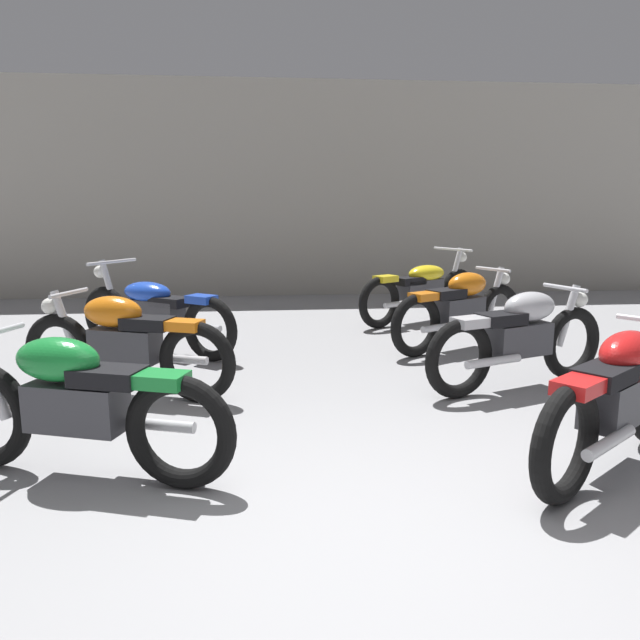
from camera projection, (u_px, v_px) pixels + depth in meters
ground_plane at (379, 545)px, 2.98m from camera, size 60.00×60.00×0.00m
back_wall at (289, 190)px, 10.67m from camera, size 13.31×0.24×3.60m
motorcycle_left_row_0 at (75, 403)px, 3.64m from camera, size 1.90×0.76×0.88m
motorcycle_left_row_1 at (124, 342)px, 5.19m from camera, size 1.88×0.82×0.88m
motorcycle_left_row_2 at (154, 311)px, 6.69m from camera, size 1.83×1.35×0.97m
motorcycle_right_row_0 at (618, 396)px, 3.76m from camera, size 1.63×1.28×0.88m
motorcycle_right_row_1 at (520, 337)px, 5.41m from camera, size 1.88×0.82×0.88m
motorcycle_right_row_2 at (461, 308)px, 6.86m from camera, size 1.78×1.05×0.88m
motorcycle_right_row_3 at (422, 289)px, 8.42m from camera, size 1.91×1.23×0.97m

